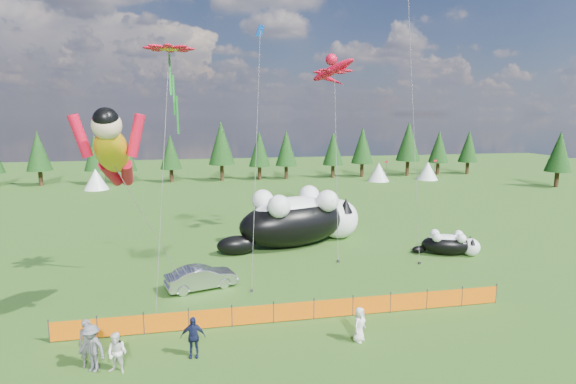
# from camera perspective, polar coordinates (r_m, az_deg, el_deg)

# --- Properties ---
(ground) EXTENTS (160.00, 160.00, 0.00)m
(ground) POSITION_cam_1_polar(r_m,az_deg,el_deg) (25.45, -0.67, -13.17)
(ground) COLOR #0C380A
(ground) RESTS_ON ground
(safety_fence) EXTENTS (22.06, 0.06, 1.10)m
(safety_fence) POSITION_cam_1_polar(r_m,az_deg,el_deg) (22.55, 0.76, -14.91)
(safety_fence) COLOR #262626
(safety_fence) RESTS_ON ground
(tree_line) EXTENTS (90.00, 4.00, 8.00)m
(tree_line) POSITION_cam_1_polar(r_m,az_deg,el_deg) (68.43, -7.53, 4.78)
(tree_line) COLOR black
(tree_line) RESTS_ON ground
(festival_tents) EXTENTS (50.00, 3.20, 2.80)m
(festival_tents) POSITION_cam_1_polar(r_m,az_deg,el_deg) (65.41, 2.47, 2.33)
(festival_tents) COLOR white
(festival_tents) RESTS_ON ground
(cat_large) EXTENTS (11.63, 6.83, 4.32)m
(cat_large) POSITION_cam_1_polar(r_m,az_deg,el_deg) (34.53, 1.49, -3.37)
(cat_large) COLOR black
(cat_large) RESTS_ON ground
(cat_small) EXTENTS (4.55, 2.80, 1.71)m
(cat_small) POSITION_cam_1_polar(r_m,az_deg,el_deg) (34.32, 19.86, -6.20)
(cat_small) COLOR black
(cat_small) RESTS_ON ground
(car) EXTENTS (4.29, 2.48, 1.34)m
(car) POSITION_cam_1_polar(r_m,az_deg,el_deg) (26.78, -10.95, -10.61)
(car) COLOR silver
(car) RESTS_ON ground
(spectator_a) EXTENTS (0.78, 0.58, 1.96)m
(spectator_a) POSITION_cam_1_polar(r_m,az_deg,el_deg) (20.42, -24.07, -17.11)
(spectator_a) COLOR #5E5D63
(spectator_a) RESTS_ON ground
(spectator_b) EXTENTS (0.91, 0.73, 1.64)m
(spectator_b) POSITION_cam_1_polar(r_m,az_deg,el_deg) (19.61, -20.88, -18.58)
(spectator_b) COLOR white
(spectator_b) RESTS_ON ground
(spectator_c) EXTENTS (1.08, 0.64, 1.75)m
(spectator_c) POSITION_cam_1_polar(r_m,az_deg,el_deg) (19.86, -11.97, -17.56)
(spectator_c) COLOR #161B3D
(spectator_c) RESTS_ON ground
(spectator_d) EXTENTS (1.39, 1.20, 1.92)m
(spectator_d) POSITION_cam_1_polar(r_m,az_deg,el_deg) (20.04, -23.68, -17.68)
(spectator_d) COLOR #5E5D63
(spectator_d) RESTS_ON ground
(spectator_e) EXTENTS (0.90, 0.88, 1.57)m
(spectator_e) POSITION_cam_1_polar(r_m,az_deg,el_deg) (20.91, 9.05, -16.27)
(spectator_e) COLOR white
(spectator_e) RESTS_ON ground
(superhero_kite) EXTENTS (5.16, 6.88, 11.16)m
(superhero_kite) POSITION_cam_1_polar(r_m,az_deg,el_deg) (21.24, -21.42, 4.83)
(superhero_kite) COLOR #E8A50C
(superhero_kite) RESTS_ON ground
(gecko_kite) EXTENTS (5.82, 9.97, 15.20)m
(gecko_kite) POSITION_cam_1_polar(r_m,az_deg,el_deg) (36.51, 5.72, 15.14)
(gecko_kite) COLOR red
(gecko_kite) RESTS_ON ground
(flower_kite) EXTENTS (2.83, 5.38, 13.82)m
(flower_kite) POSITION_cam_1_polar(r_m,az_deg,el_deg) (25.58, -14.87, 16.84)
(flower_kite) COLOR red
(flower_kite) RESTS_ON ground
(diamond_kite_a) EXTENTS (1.73, 4.88, 15.88)m
(diamond_kite_a) POSITION_cam_1_polar(r_m,az_deg,el_deg) (28.77, -3.61, 18.10)
(diamond_kite_a) COLOR blue
(diamond_kite_a) RESTS_ON ground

